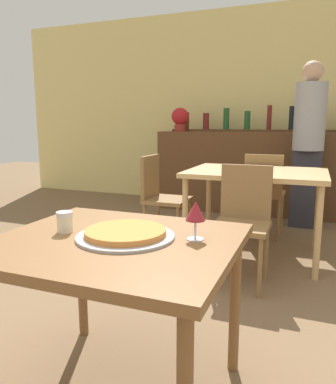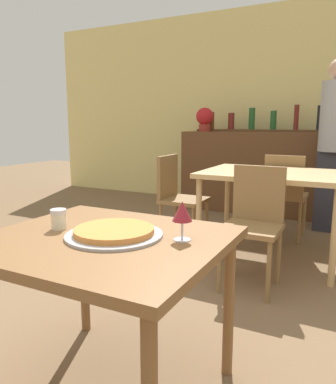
# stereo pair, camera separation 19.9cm
# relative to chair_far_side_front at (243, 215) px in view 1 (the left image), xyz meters

# --- Properties ---
(wall_back) EXTENTS (8.00, 0.05, 2.80)m
(wall_back) POSITION_rel_chair_far_side_front_xyz_m (-0.27, 2.88, 0.89)
(wall_back) COLOR #EAD684
(wall_back) RESTS_ON ground_plane
(dining_table_near) EXTENTS (0.98, 0.86, 0.72)m
(dining_table_near) POSITION_rel_chair_far_side_front_xyz_m (-0.27, -1.43, 0.13)
(dining_table_near) COLOR brown
(dining_table_near) RESTS_ON ground_plane
(dining_table_far) EXTENTS (1.18, 0.88, 0.78)m
(dining_table_far) POSITION_rel_chair_far_side_front_xyz_m (0.00, 0.61, 0.18)
(dining_table_far) COLOR tan
(dining_table_far) RESTS_ON ground_plane
(bar_counter) EXTENTS (2.60, 0.56, 1.07)m
(bar_counter) POSITION_rel_chair_far_side_front_xyz_m (-0.27, 2.38, 0.02)
(bar_counter) COLOR brown
(bar_counter) RESTS_ON ground_plane
(bar_back_shelf) EXTENTS (2.39, 0.24, 0.35)m
(bar_back_shelf) POSITION_rel_chair_far_side_front_xyz_m (-0.25, 2.52, 0.64)
(bar_back_shelf) COLOR brown
(bar_back_shelf) RESTS_ON bar_counter
(chair_far_side_front) EXTENTS (0.40, 0.40, 0.88)m
(chair_far_side_front) POSITION_rel_chair_far_side_front_xyz_m (0.00, 0.00, 0.00)
(chair_far_side_front) COLOR olive
(chair_far_side_front) RESTS_ON ground_plane
(chair_far_side_back) EXTENTS (0.40, 0.40, 0.88)m
(chair_far_side_back) POSITION_rel_chair_far_side_front_xyz_m (0.00, 1.22, 0.00)
(chair_far_side_back) COLOR olive
(chair_far_side_back) RESTS_ON ground_plane
(chair_far_side_left) EXTENTS (0.40, 0.40, 0.88)m
(chair_far_side_left) POSITION_rel_chair_far_side_front_xyz_m (-0.92, 0.61, 0.00)
(chair_far_side_left) COLOR olive
(chair_far_side_left) RESTS_ON ground_plane
(pizza_tray) EXTENTS (0.40, 0.40, 0.04)m
(pizza_tray) POSITION_rel_chair_far_side_front_xyz_m (-0.24, -1.40, 0.23)
(pizza_tray) COLOR #A3A3A8
(pizza_tray) RESTS_ON dining_table_near
(cheese_shaker) EXTENTS (0.07, 0.07, 0.09)m
(cheese_shaker) POSITION_rel_chair_far_side_front_xyz_m (-0.52, -1.43, 0.26)
(cheese_shaker) COLOR beige
(cheese_shaker) RESTS_ON dining_table_near
(person_standing) EXTENTS (0.34, 0.34, 1.86)m
(person_standing) POSITION_rel_chair_far_side_front_xyz_m (0.39, 1.80, 0.50)
(person_standing) COLOR #2D2D38
(person_standing) RESTS_ON ground_plane
(wine_glass) EXTENTS (0.08, 0.08, 0.16)m
(wine_glass) POSITION_rel_chair_far_side_front_xyz_m (0.04, -1.32, 0.32)
(wine_glass) COLOR silver
(wine_glass) RESTS_ON dining_table_near
(potted_plant) EXTENTS (0.24, 0.24, 0.33)m
(potted_plant) POSITION_rel_chair_far_side_front_xyz_m (-1.32, 2.33, 0.74)
(potted_plant) COLOR maroon
(potted_plant) RESTS_ON bar_counter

